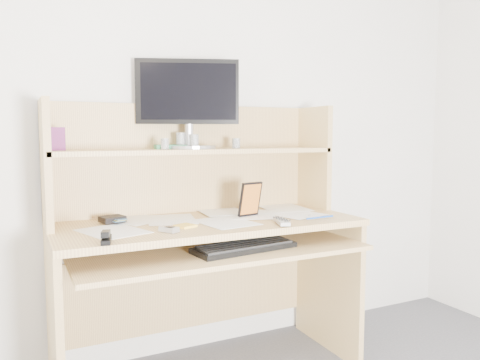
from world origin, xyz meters
name	(u,v)px	position (x,y,z in m)	size (l,w,h in m)	color
back_wall	(185,115)	(0.00, 1.80, 1.25)	(3.60, 0.04, 2.50)	silver
desk	(203,229)	(0.00, 1.56, 0.69)	(1.40, 0.70, 1.30)	tan
paper_clutter	(209,220)	(0.00, 1.48, 0.75)	(1.32, 0.54, 0.01)	white
keyboard	(244,247)	(0.08, 1.27, 0.67)	(0.48, 0.22, 0.03)	black
tv_remote	(282,221)	(0.26, 1.26, 0.76)	(0.04, 0.16, 0.02)	#A09F9B
flip_phone	(169,228)	(-0.25, 1.31, 0.77)	(0.04, 0.08, 0.02)	#AAAAAC
stapler	(106,236)	(-0.51, 1.23, 0.78)	(0.03, 0.13, 0.04)	black
wallet	(112,219)	(-0.42, 1.62, 0.77)	(0.10, 0.08, 0.03)	black
sticky_note_pad	(185,226)	(-0.15, 1.39, 0.75)	(0.08, 0.08, 0.01)	yellow
digital_camera	(249,208)	(0.25, 1.56, 0.78)	(0.09, 0.03, 0.05)	silver
game_case	(250,199)	(0.21, 1.47, 0.84)	(0.12, 0.01, 0.17)	black
blue_pen	(320,217)	(0.48, 1.28, 0.76)	(0.01, 0.01, 0.16)	#1748B1
card_box	(56,139)	(-0.64, 1.63, 1.13)	(0.07, 0.02, 0.10)	maroon
shelf_book	(169,147)	(-0.12, 1.69, 1.09)	(0.14, 0.19, 0.02)	#388C4E
chip_stack_a	(165,144)	(-0.17, 1.59, 1.11)	(0.04, 0.04, 0.05)	black
chip_stack_b	(194,142)	(-0.02, 1.62, 1.12)	(0.04, 0.04, 0.07)	silver
chip_stack_c	(236,143)	(0.20, 1.61, 1.11)	(0.04, 0.04, 0.05)	black
chip_stack_d	(181,141)	(-0.07, 1.67, 1.12)	(0.04, 0.04, 0.08)	white
monitor	(188,101)	(-0.03, 1.67, 1.31)	(0.48, 0.26, 0.43)	#A5A5AA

